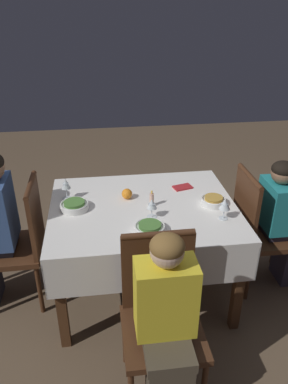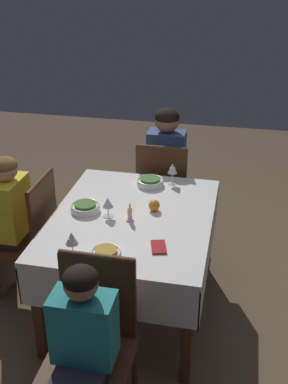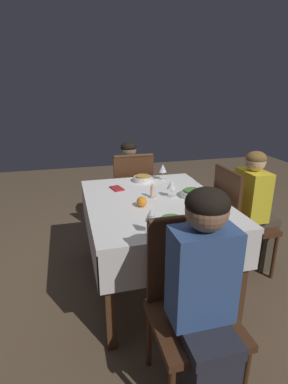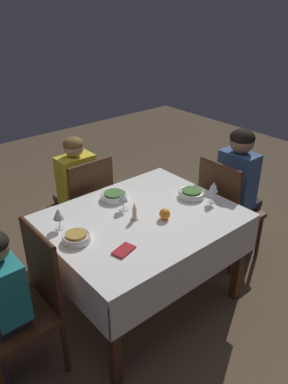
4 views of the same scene
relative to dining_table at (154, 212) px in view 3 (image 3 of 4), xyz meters
name	(u,v)px [view 3 (image 3 of 4)]	position (x,y,z in m)	size (l,w,h in m)	color
ground_plane	(153,282)	(0.00, 0.00, -0.65)	(8.00, 8.00, 0.00)	brown
dining_table	(154,212)	(0.00, 0.00, 0.00)	(1.27, 1.02, 0.74)	white
chair_west	(190,300)	(-0.86, 0.06, -0.14)	(0.43, 0.43, 0.94)	#472816
chair_south	(237,218)	(0.00, -0.73, -0.14)	(0.43, 0.43, 0.94)	#472816
chair_east	(131,192)	(0.86, -0.01, -0.14)	(0.43, 0.43, 0.94)	#472816
person_adult_denim	(206,296)	(-1.02, 0.06, 0.01)	(0.34, 0.30, 1.16)	#282833
person_child_yellow	(256,208)	(0.00, -0.90, -0.06)	(0.30, 0.33, 1.07)	#4C4233
person_child_teal	(128,183)	(1.03, -0.01, -0.09)	(0.33, 0.30, 1.02)	#383342
bowl_west	(172,222)	(-0.46, 0.03, 0.12)	(0.19, 0.19, 0.06)	white
wine_glass_west	(151,216)	(-0.52, 0.18, 0.21)	(0.07, 0.07, 0.16)	white
bowl_south	(193,193)	(0.00, -0.31, 0.12)	(0.19, 0.19, 0.06)	white
wine_glass_south	(171,185)	(0.04, -0.15, 0.19)	(0.07, 0.07, 0.13)	white
bowl_east	(143,178)	(0.48, -0.03, 0.12)	(0.17, 0.17, 0.06)	white
wine_glass_east	(163,169)	(0.49, -0.22, 0.20)	(0.07, 0.07, 0.15)	white
candle_centerpiece	(153,193)	(0.06, 0.00, 0.14)	(0.05, 0.05, 0.12)	beige
orange_fruit	(142,202)	(-0.10, 0.12, 0.13)	(0.07, 0.07, 0.07)	orange
napkin_red_folded	(117,188)	(0.33, 0.23, 0.10)	(0.15, 0.11, 0.01)	#AD2328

